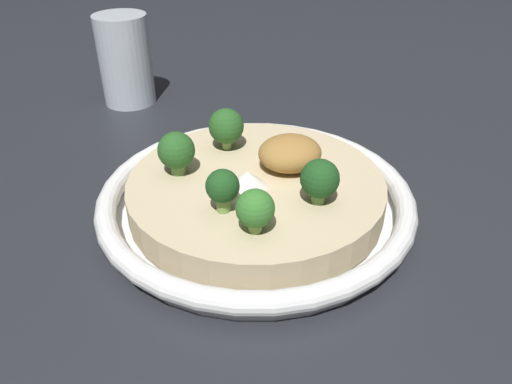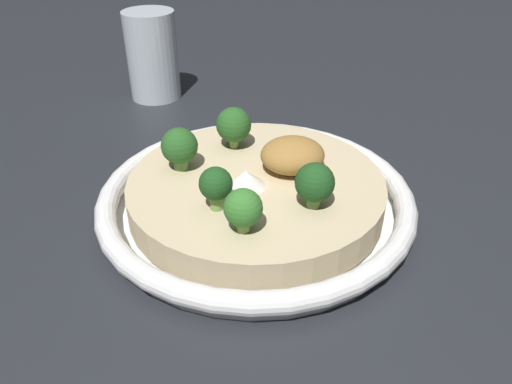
{
  "view_description": "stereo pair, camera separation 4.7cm",
  "coord_description": "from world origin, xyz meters",
  "px_view_note": "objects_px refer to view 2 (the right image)",
  "views": [
    {
      "loc": [
        0.11,
        0.38,
        0.28
      ],
      "look_at": [
        0.0,
        0.0,
        0.02
      ],
      "focal_mm": 35.0,
      "sensor_mm": 36.0,
      "label": 1
    },
    {
      "loc": [
        0.07,
        0.39,
        0.28
      ],
      "look_at": [
        0.0,
        0.0,
        0.02
      ],
      "focal_mm": 35.0,
      "sensor_mm": 36.0,
      "label": 2
    }
  ],
  "objects_px": {
    "broccoli_right": "(180,147)",
    "risotto_bowl": "(256,197)",
    "broccoli_back": "(243,209)",
    "broccoli_back_right": "(216,185)",
    "drinking_glass": "(152,56)",
    "broccoli_back_left": "(315,183)",
    "broccoli_front": "(234,125)"
  },
  "relations": [
    {
      "from": "broccoli_right",
      "to": "drinking_glass",
      "type": "bearing_deg",
      "value": -84.74
    },
    {
      "from": "broccoli_right",
      "to": "broccoli_back_left",
      "type": "bearing_deg",
      "value": 142.61
    },
    {
      "from": "broccoli_right",
      "to": "risotto_bowl",
      "type": "bearing_deg",
      "value": 155.16
    },
    {
      "from": "broccoli_back",
      "to": "broccoli_right",
      "type": "bearing_deg",
      "value": -67.39
    },
    {
      "from": "broccoli_back",
      "to": "broccoli_front",
      "type": "relative_size",
      "value": 0.87
    },
    {
      "from": "broccoli_front",
      "to": "broccoli_right",
      "type": "bearing_deg",
      "value": 32.3
    },
    {
      "from": "broccoli_right",
      "to": "broccoli_back_left",
      "type": "distance_m",
      "value": 0.14
    },
    {
      "from": "broccoli_right",
      "to": "broccoli_back_left",
      "type": "relative_size",
      "value": 1.03
    },
    {
      "from": "broccoli_front",
      "to": "risotto_bowl",
      "type": "bearing_deg",
      "value": 99.81
    },
    {
      "from": "broccoli_back_right",
      "to": "broccoli_right",
      "type": "bearing_deg",
      "value": -69.59
    },
    {
      "from": "broccoli_back_right",
      "to": "broccoli_front",
      "type": "distance_m",
      "value": 0.11
    },
    {
      "from": "broccoli_right",
      "to": "drinking_glass",
      "type": "distance_m",
      "value": 0.28
    },
    {
      "from": "risotto_bowl",
      "to": "drinking_glass",
      "type": "xyz_separation_m",
      "value": [
        0.09,
        -0.31,
        0.04
      ]
    },
    {
      "from": "broccoli_back_left",
      "to": "drinking_glass",
      "type": "xyz_separation_m",
      "value": [
        0.13,
        -0.37,
        -0.0
      ]
    },
    {
      "from": "broccoli_back_right",
      "to": "broccoli_right",
      "type": "relative_size",
      "value": 0.92
    },
    {
      "from": "broccoli_right",
      "to": "broccoli_back_left",
      "type": "xyz_separation_m",
      "value": [
        -0.11,
        0.08,
        -0.0
      ]
    },
    {
      "from": "broccoli_back",
      "to": "broccoli_back_left",
      "type": "distance_m",
      "value": 0.07
    },
    {
      "from": "risotto_bowl",
      "to": "broccoli_right",
      "type": "height_order",
      "value": "broccoli_right"
    },
    {
      "from": "broccoli_back_left",
      "to": "drinking_glass",
      "type": "relative_size",
      "value": 0.34
    },
    {
      "from": "broccoli_back",
      "to": "broccoli_back_left",
      "type": "relative_size",
      "value": 0.92
    },
    {
      "from": "broccoli_back",
      "to": "risotto_bowl",
      "type": "bearing_deg",
      "value": -107.04
    },
    {
      "from": "broccoli_back_right",
      "to": "broccoli_front",
      "type": "xyz_separation_m",
      "value": [
        -0.03,
        -0.11,
        0.0
      ]
    },
    {
      "from": "drinking_glass",
      "to": "broccoli_back",
      "type": "bearing_deg",
      "value": 100.27
    },
    {
      "from": "broccoli_back_right",
      "to": "broccoli_back_left",
      "type": "distance_m",
      "value": 0.08
    },
    {
      "from": "risotto_bowl",
      "to": "broccoli_back",
      "type": "xyz_separation_m",
      "value": [
        0.02,
        0.08,
        0.04
      ]
    },
    {
      "from": "broccoli_back_left",
      "to": "risotto_bowl",
      "type": "bearing_deg",
      "value": -51.65
    },
    {
      "from": "risotto_bowl",
      "to": "broccoli_right",
      "type": "xyz_separation_m",
      "value": [
        0.07,
        -0.03,
        0.04
      ]
    },
    {
      "from": "broccoli_back_right",
      "to": "broccoli_back",
      "type": "bearing_deg",
      "value": 116.96
    },
    {
      "from": "risotto_bowl",
      "to": "broccoli_back_left",
      "type": "relative_size",
      "value": 7.37
    },
    {
      "from": "broccoli_back_right",
      "to": "risotto_bowl",
      "type": "bearing_deg",
      "value": -135.04
    },
    {
      "from": "broccoli_right",
      "to": "drinking_glass",
      "type": "xyz_separation_m",
      "value": [
        0.03,
        -0.28,
        -0.0
      ]
    },
    {
      "from": "broccoli_back_right",
      "to": "broccoli_back",
      "type": "height_order",
      "value": "broccoli_back_right"
    }
  ]
}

